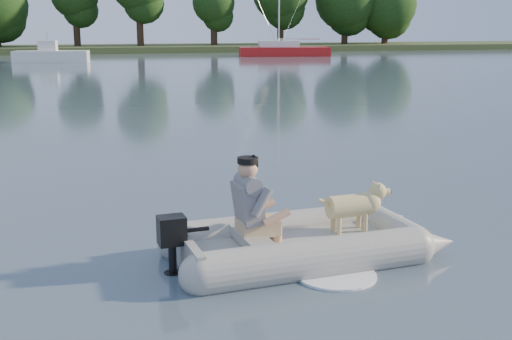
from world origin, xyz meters
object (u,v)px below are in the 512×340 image
object	(u,v)px
motorboat	(51,48)
sailboat	(283,51)
man	(250,200)
dinghy	(305,210)
dog	(350,210)

from	to	relation	value
motorboat	sailboat	size ratio (longest dim) A/B	0.51
man	sailboat	size ratio (longest dim) A/B	0.10
man	motorboat	xyz separation A→B (m)	(-3.72, 42.96, 0.30)
dinghy	motorboat	distance (m)	43.18
dinghy	sailboat	xyz separation A→B (m)	(14.87, 47.53, -0.10)
dog	sailboat	xyz separation A→B (m)	(14.25, 47.43, -0.03)
dinghy	dog	size ratio (longest dim) A/B	4.88
man	motorboat	size ratio (longest dim) A/B	0.19
dinghy	dog	xyz separation A→B (m)	(0.62, 0.10, -0.07)
sailboat	dinghy	bearing A→B (deg)	-97.57
man	dog	bearing A→B (deg)	0.00
dog	sailboat	world-z (taller)	sailboat
dinghy	sailboat	world-z (taller)	sailboat
man	sailboat	distance (m)	50.01
dinghy	dog	world-z (taller)	dinghy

